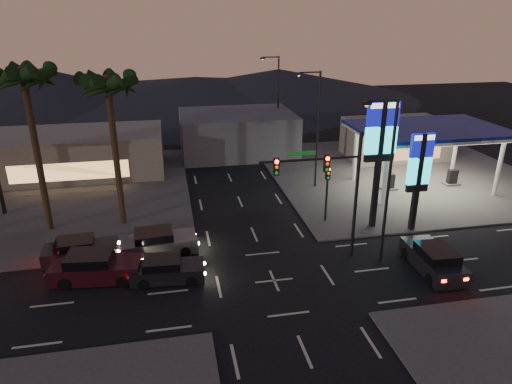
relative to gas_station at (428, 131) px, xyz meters
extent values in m
plane|color=black|center=(-16.00, -12.00, -5.08)|extent=(140.00, 140.00, 0.00)
cube|color=#47443F|center=(0.00, 4.00, -5.02)|extent=(24.00, 24.00, 0.12)
cube|color=#47443F|center=(-32.00, 4.00, -5.02)|extent=(24.00, 24.00, 0.12)
cylinder|color=silver|center=(-5.00, -3.00, -2.58)|extent=(0.36, 0.36, 5.00)
cylinder|color=silver|center=(5.00, -3.00, -2.58)|extent=(0.36, 0.36, 5.00)
cylinder|color=silver|center=(-5.00, 3.00, -2.58)|extent=(0.36, 0.36, 5.00)
cylinder|color=silver|center=(5.00, 3.00, -2.58)|extent=(0.36, 0.36, 5.00)
cube|color=silver|center=(0.00, 0.00, 0.12)|extent=(12.00, 8.00, 0.50)
cube|color=white|center=(0.00, 0.00, -0.18)|extent=(11.60, 7.60, 0.06)
cube|color=navy|center=(0.00, 0.00, 0.27)|extent=(12.20, 8.20, 0.25)
cube|color=black|center=(-3.00, 0.00, -4.28)|extent=(0.80, 0.50, 1.40)
cube|color=black|center=(3.00, 0.00, -4.28)|extent=(0.80, 0.50, 1.40)
cube|color=#726B5B|center=(2.00, 9.00, -3.08)|extent=(10.00, 6.00, 4.00)
cube|color=black|center=(-7.50, -6.50, -0.58)|extent=(0.35, 0.35, 9.00)
cube|color=#0C0F84|center=(-7.50, -6.50, 3.12)|extent=(2.20, 0.30, 1.60)
cube|color=white|center=(-7.50, -6.50, 3.67)|extent=(1.98, 0.32, 0.35)
cube|color=#18DDEA|center=(-7.50, -6.50, 1.32)|extent=(2.20, 0.30, 1.80)
cube|color=black|center=(-7.50, -6.50, 0.12)|extent=(2.09, 0.28, 0.50)
cube|color=black|center=(-5.00, -7.50, -1.58)|extent=(0.35, 0.35, 7.00)
cube|color=#0C0F84|center=(-5.00, -7.50, 1.12)|extent=(1.60, 0.30, 1.60)
cube|color=white|center=(-5.00, -7.50, 1.67)|extent=(1.44, 0.32, 0.35)
cube|color=#18DDEA|center=(-5.00, -7.50, -0.68)|extent=(1.60, 0.30, 1.80)
cube|color=black|center=(-5.00, -7.50, -1.88)|extent=(1.52, 0.28, 0.50)
cylinder|color=black|center=(-10.50, -10.00, -1.08)|extent=(0.20, 0.20, 8.00)
cylinder|color=black|center=(-13.50, -10.00, 1.42)|extent=(6.00, 0.14, 0.14)
cube|color=#0C3F14|center=(-14.00, -10.00, 1.82)|extent=(1.60, 0.05, 0.25)
cube|color=black|center=(-12.50, -10.00, 1.12)|extent=(0.32, 0.25, 1.00)
sphere|color=#FF0C07|center=(-12.50, -10.15, 1.45)|extent=(0.22, 0.22, 0.22)
sphere|color=orange|center=(-12.50, -10.15, 1.12)|extent=(0.20, 0.20, 0.20)
sphere|color=#0CB226|center=(-12.50, -10.15, 0.79)|extent=(0.20, 0.20, 0.20)
cube|color=black|center=(-15.50, -10.00, 1.12)|extent=(0.32, 0.25, 1.00)
sphere|color=#FF0C07|center=(-15.50, -10.15, 1.45)|extent=(0.22, 0.22, 0.22)
sphere|color=orange|center=(-15.50, -10.15, 1.12)|extent=(0.20, 0.20, 0.20)
sphere|color=#0CB226|center=(-15.50, -10.15, 0.79)|extent=(0.20, 0.20, 0.20)
cylinder|color=black|center=(-10.50, -5.00, -3.08)|extent=(0.16, 0.16, 4.00)
cube|color=black|center=(-10.50, -5.00, -1.28)|extent=(0.32, 0.25, 1.00)
sphere|color=#FF0C07|center=(-10.50, -5.15, -0.95)|extent=(0.22, 0.22, 0.22)
sphere|color=orange|center=(-10.50, -5.15, -1.28)|extent=(0.20, 0.20, 0.20)
sphere|color=#0CB226|center=(-10.50, -5.15, -1.61)|extent=(0.20, 0.20, 0.20)
cylinder|color=black|center=(-9.00, -11.00, -0.08)|extent=(0.18, 0.18, 10.00)
cylinder|color=black|center=(-9.90, -11.00, 4.82)|extent=(1.80, 0.12, 0.12)
cube|color=black|center=(-10.80, -11.00, 4.72)|extent=(0.50, 0.25, 0.18)
sphere|color=#FFCC8C|center=(-10.80, -11.00, 4.60)|extent=(0.20, 0.20, 0.20)
cylinder|color=black|center=(-9.00, 2.00, -0.08)|extent=(0.18, 0.18, 10.00)
cylinder|color=black|center=(-9.90, 2.00, 4.82)|extent=(1.80, 0.12, 0.12)
cube|color=black|center=(-10.80, 2.00, 4.72)|extent=(0.50, 0.25, 0.18)
sphere|color=#FFCC8C|center=(-10.80, 2.00, 4.60)|extent=(0.20, 0.20, 0.20)
cylinder|color=black|center=(-9.00, 16.00, -0.08)|extent=(0.18, 0.18, 10.00)
cylinder|color=black|center=(-9.90, 16.00, 4.82)|extent=(1.80, 0.12, 0.12)
cube|color=black|center=(-10.80, 16.00, 4.72)|extent=(0.50, 0.25, 0.18)
sphere|color=#FFCC8C|center=(-10.80, 16.00, 4.60)|extent=(0.20, 0.20, 0.20)
cylinder|color=black|center=(-25.00, -2.50, 0.02)|extent=(0.44, 0.44, 10.20)
sphere|color=black|center=(-25.00, -2.50, 5.12)|extent=(0.90, 0.90, 0.90)
cone|color=black|center=(-23.70, -2.50, 4.82)|extent=(0.90, 2.74, 1.91)
cone|color=black|center=(-24.08, -1.58, 4.82)|extent=(2.57, 2.57, 1.91)
cone|color=black|center=(-25.00, -1.20, 4.82)|extent=(2.74, 0.90, 1.91)
cone|color=black|center=(-25.92, -1.58, 4.82)|extent=(2.57, 2.57, 1.91)
cone|color=black|center=(-26.30, -2.50, 4.82)|extent=(0.90, 2.74, 1.91)
cone|color=black|center=(-25.92, -3.42, 4.82)|extent=(2.57, 2.57, 1.91)
cone|color=black|center=(-25.00, -3.80, 4.82)|extent=(2.74, 0.90, 1.91)
cone|color=black|center=(-24.08, -3.42, 4.82)|extent=(2.57, 2.57, 1.91)
cylinder|color=black|center=(-30.00, -2.50, 0.32)|extent=(0.44, 0.44, 10.80)
sphere|color=black|center=(-30.00, -2.50, 5.72)|extent=(0.90, 0.90, 0.90)
cone|color=black|center=(-28.70, -2.50, 5.42)|extent=(0.90, 2.74, 1.91)
cone|color=black|center=(-29.08, -1.58, 5.42)|extent=(2.57, 2.57, 1.91)
cone|color=black|center=(-30.00, -1.20, 5.42)|extent=(2.74, 0.90, 1.91)
cone|color=black|center=(-30.92, -1.58, 5.42)|extent=(2.57, 2.57, 1.91)
cone|color=black|center=(-31.30, -2.50, 5.42)|extent=(0.90, 2.74, 1.91)
cone|color=black|center=(-30.92, -3.42, 5.42)|extent=(2.57, 2.57, 1.91)
cone|color=black|center=(-30.00, -3.80, 5.42)|extent=(2.74, 0.90, 1.91)
cone|color=black|center=(-29.08, -3.42, 5.42)|extent=(2.57, 2.57, 1.91)
cube|color=#726B5B|center=(-30.00, 10.00, -3.08)|extent=(16.00, 8.00, 4.00)
cube|color=#4C4C51|center=(-14.00, 14.00, -2.88)|extent=(12.00, 9.00, 4.40)
cone|color=black|center=(-41.00, 48.00, -2.08)|extent=(40.00, 40.00, 6.00)
cone|color=black|center=(-1.00, 48.00, -2.58)|extent=(50.00, 50.00, 5.00)
cone|color=black|center=(-16.00, 48.00, -3.08)|extent=(60.00, 60.00, 4.00)
cube|color=black|center=(-21.95, -10.71, -4.56)|extent=(4.25, 2.02, 0.85)
cube|color=black|center=(-22.23, -10.69, -4.00)|extent=(2.17, 1.74, 0.61)
cylinder|color=black|center=(-20.58, -10.00, -4.78)|extent=(0.62, 0.27, 0.60)
cylinder|color=black|center=(-20.69, -11.60, -4.78)|extent=(0.62, 0.27, 0.60)
cylinder|color=black|center=(-23.21, -9.82, -4.78)|extent=(0.62, 0.27, 0.60)
cylinder|color=black|center=(-23.32, -11.41, -4.78)|extent=(0.62, 0.27, 0.60)
sphere|color=#FFF2BF|center=(-19.84, -10.29, -4.50)|extent=(0.21, 0.21, 0.21)
sphere|color=#FFF2BF|center=(-19.92, -11.41, -4.50)|extent=(0.21, 0.21, 0.21)
cube|color=#FF140A|center=(-23.97, -10.00, -4.42)|extent=(0.09, 0.24, 0.13)
cube|color=#FF140A|center=(-24.05, -11.13, -4.42)|extent=(0.09, 0.24, 0.13)
cube|color=#340E16|center=(-25.90, -9.85, -4.46)|extent=(5.18, 2.65, 1.02)
cube|color=black|center=(-26.24, -9.81, -3.78)|extent=(2.69, 2.19, 0.73)
cylinder|color=black|center=(-24.22, -9.08, -4.72)|extent=(0.75, 0.35, 0.72)
cylinder|color=black|center=(-24.44, -10.99, -4.72)|extent=(0.75, 0.35, 0.72)
cylinder|color=black|center=(-27.36, -8.72, -4.72)|extent=(0.75, 0.35, 0.72)
cylinder|color=black|center=(-27.59, -10.62, -4.72)|extent=(0.75, 0.35, 0.72)
sphere|color=#FFF2BF|center=(-23.36, -9.47, -4.38)|extent=(0.25, 0.25, 0.25)
sphere|color=#FFF2BF|center=(-23.51, -10.81, -4.38)|extent=(0.25, 0.25, 0.25)
cube|color=#FF140A|center=(-28.29, -8.89, -4.29)|extent=(0.12, 0.29, 0.16)
cube|color=#FF140A|center=(-28.45, -10.24, -4.29)|extent=(0.12, 0.29, 0.16)
cube|color=slate|center=(-22.41, -7.39, -4.49)|extent=(4.82, 2.32, 0.96)
cube|color=black|center=(-22.73, -7.41, -3.86)|extent=(2.47, 1.98, 0.69)
cylinder|color=black|center=(-20.99, -6.38, -4.74)|extent=(0.70, 0.31, 0.68)
cylinder|color=black|center=(-20.85, -8.18, -4.74)|extent=(0.70, 0.31, 0.68)
cylinder|color=black|center=(-23.96, -6.60, -4.74)|extent=(0.70, 0.31, 0.68)
cylinder|color=black|center=(-23.83, -8.40, -4.74)|extent=(0.70, 0.31, 0.68)
sphere|color=#FFF2BF|center=(-20.12, -6.58, -4.42)|extent=(0.23, 0.23, 0.23)
sphere|color=#FFF2BF|center=(-20.02, -7.85, -4.42)|extent=(0.23, 0.23, 0.23)
cube|color=#FF140A|center=(-24.79, -6.93, -4.34)|extent=(0.10, 0.27, 0.15)
cube|color=#FF140A|center=(-24.70, -8.20, -4.34)|extent=(0.10, 0.27, 0.15)
cube|color=black|center=(-27.16, -7.41, -4.53)|extent=(4.48, 2.08, 0.90)
cube|color=black|center=(-27.46, -7.43, -3.93)|extent=(2.28, 1.81, 0.65)
cylinder|color=black|center=(-25.81, -6.49, -4.76)|extent=(0.65, 0.27, 0.64)
cylinder|color=black|center=(-25.72, -8.18, -4.76)|extent=(0.65, 0.27, 0.64)
cylinder|color=black|center=(-28.60, -6.64, -4.76)|extent=(0.65, 0.27, 0.64)
cylinder|color=black|center=(-28.50, -8.33, -4.76)|extent=(0.65, 0.27, 0.64)
sphere|color=#FFF2BF|center=(-25.00, -6.69, -4.46)|extent=(0.22, 0.22, 0.22)
sphere|color=#FFF2BF|center=(-24.93, -7.89, -4.46)|extent=(0.22, 0.22, 0.22)
cube|color=#FF140A|center=(-29.38, -6.93, -4.38)|extent=(0.09, 0.25, 0.14)
cube|color=#FF140A|center=(-29.32, -8.13, -4.38)|extent=(0.09, 0.25, 0.14)
cube|color=black|center=(-6.50, -12.65, -4.49)|extent=(2.22, 4.84, 0.97)
cube|color=black|center=(-6.51, -12.97, -3.84)|extent=(1.94, 2.46, 0.70)
cylinder|color=black|center=(-7.34, -11.10, -4.74)|extent=(0.29, 0.70, 0.69)
cylinder|color=black|center=(-5.51, -11.18, -4.74)|extent=(0.29, 0.70, 0.69)
cylinder|color=black|center=(-7.48, -14.12, -4.74)|extent=(0.29, 0.70, 0.69)
cylinder|color=black|center=(-5.65, -14.20, -4.74)|extent=(0.29, 0.70, 0.69)
cube|color=#FF140A|center=(-7.26, -14.99, -4.33)|extent=(0.27, 0.10, 0.15)
cube|color=#FF140A|center=(-5.96, -15.05, -4.33)|extent=(0.27, 0.10, 0.15)
camera|label=1|loc=(-21.39, -33.84, 9.19)|focal=32.00mm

